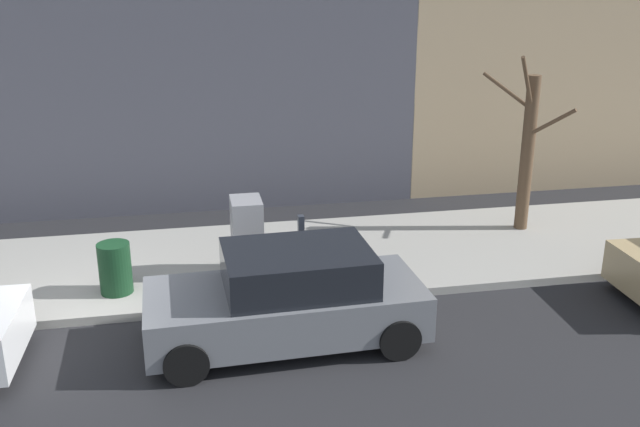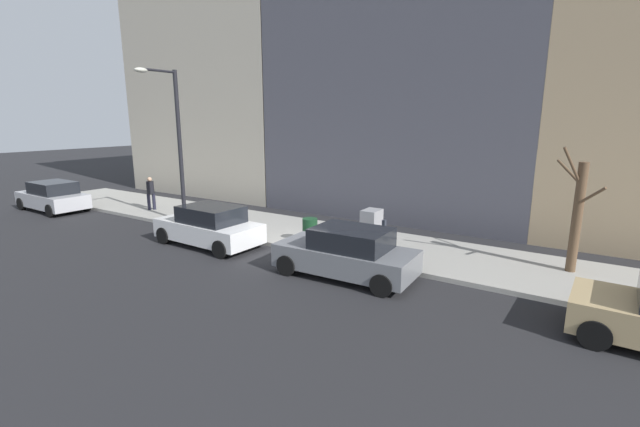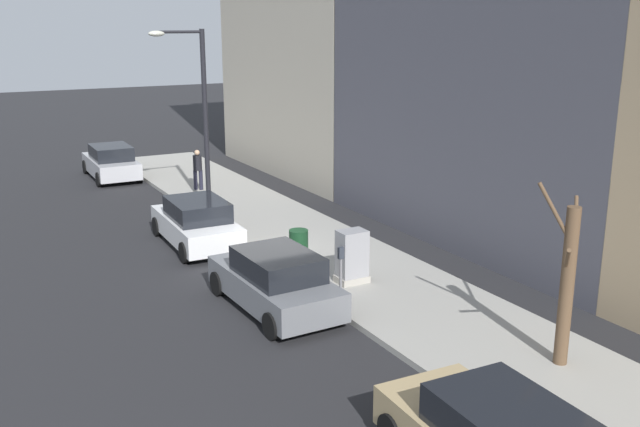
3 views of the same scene
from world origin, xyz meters
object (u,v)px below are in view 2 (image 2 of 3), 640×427
streetlamp (174,134)px  parked_car_grey (347,253)px  parking_meter (384,236)px  utility_box (371,230)px  trash_bin (310,230)px  parked_car_white (209,226)px  office_tower_right (251,55)px  bare_tree (577,215)px  parked_car_silver (53,197)px  pedestrian_near_meter (151,191)px

streetlamp → parked_car_grey: bearing=-98.7°
parking_meter → utility_box: (0.85, 0.86, -0.13)m
utility_box → trash_bin: size_ratio=1.59×
parked_car_white → trash_bin: 3.77m
trash_bin → office_tower_right: office_tower_right is taller
parked_car_grey → bare_tree: bare_tree is taller
parked_car_silver → trash_bin: 14.79m
parked_car_white → trash_bin: bearing=-56.7°
trash_bin → office_tower_right: bearing=48.7°
utility_box → streetlamp: size_ratio=0.22×
streetlamp → parked_car_white: bearing=-112.3°
parked_car_silver → parked_car_white: bearing=-88.9°
bare_tree → trash_bin: (-1.70, 8.38, -1.30)m
parked_car_grey → office_tower_right: (12.38, 14.48, 8.09)m
streetlamp → pedestrian_near_meter: 4.66m
trash_bin → pedestrian_near_meter: (0.46, 10.01, 0.49)m
parking_meter → utility_box: size_ratio=0.94×
parked_car_silver → pedestrian_near_meter: pedestrian_near_meter is taller
parked_car_grey → office_tower_right: 20.69m
parked_car_silver → trash_bin: (2.02, -14.65, -0.14)m
utility_box → streetlamp: streetlamp is taller
parked_car_white → office_tower_right: size_ratio=0.24×
parked_car_white → bare_tree: size_ratio=1.13×
parked_car_grey → pedestrian_near_meter: (2.50, 12.73, 0.35)m
parked_car_grey → pedestrian_near_meter: size_ratio=2.56×
parked_car_silver → office_tower_right: bearing=-12.3°
parked_car_grey → streetlamp: streetlamp is taller
parked_car_white → utility_box: size_ratio=2.97×
parking_meter → utility_box: bearing=45.3°
parking_meter → pedestrian_near_meter: bearing=86.1°
streetlamp → trash_bin: streetlamp is taller
parked_car_white → trash_bin: (1.98, -3.21, -0.14)m
trash_bin → pedestrian_near_meter: pedestrian_near_meter is taller
parked_car_silver → bare_tree: bare_tree is taller
parked_car_silver → office_tower_right: size_ratio=0.24×
parked_car_grey → parking_meter: parked_car_grey is taller
parking_meter → streetlamp: bearing=91.0°
trash_bin → pedestrian_near_meter: 10.03m
office_tower_right → parked_car_white: bearing=-145.3°
utility_box → pedestrian_near_meter: size_ratio=0.86×
parking_meter → pedestrian_near_meter: 13.23m
pedestrian_near_meter → office_tower_right: (9.88, 1.74, 7.74)m
trash_bin → office_tower_right: 17.68m
utility_box → streetlamp: (-1.02, 8.88, 3.17)m
bare_tree → office_tower_right: 22.98m
parked_car_silver → utility_box: (2.42, -16.98, 0.11)m
parking_meter → office_tower_right: bearing=54.2°
streetlamp → office_tower_right: (10.96, 5.21, 4.81)m
utility_box → trash_bin: (-0.40, 2.33, -0.25)m
parked_car_silver → streetlamp: streetlamp is taller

